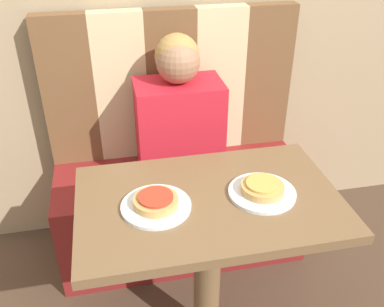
# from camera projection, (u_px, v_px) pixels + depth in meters

# --- Properties ---
(booth_seat) EXTENTS (1.17, 0.48, 0.47)m
(booth_seat) POSITION_uv_depth(u_px,v_px,m) (181.00, 209.00, 2.14)
(booth_seat) COLOR maroon
(booth_seat) RESTS_ON ground_plane
(booth_backrest) EXTENTS (1.17, 0.08, 0.70)m
(booth_backrest) POSITION_uv_depth(u_px,v_px,m) (171.00, 85.00, 2.01)
(booth_backrest) COLOR brown
(booth_backrest) RESTS_ON booth_seat
(dining_table) EXTENTS (0.88, 0.55, 0.72)m
(dining_table) POSITION_uv_depth(u_px,v_px,m) (208.00, 226.00, 1.48)
(dining_table) COLOR brown
(dining_table) RESTS_ON ground_plane
(person) EXTENTS (0.37, 0.23, 0.64)m
(person) POSITION_uv_depth(u_px,v_px,m) (179.00, 113.00, 1.87)
(person) COLOR red
(person) RESTS_ON booth_seat
(plate_left) EXTENTS (0.23, 0.23, 0.01)m
(plate_left) POSITION_uv_depth(u_px,v_px,m) (156.00, 206.00, 1.37)
(plate_left) COLOR white
(plate_left) RESTS_ON dining_table
(plate_right) EXTENTS (0.23, 0.23, 0.01)m
(plate_right) POSITION_uv_depth(u_px,v_px,m) (262.00, 193.00, 1.43)
(plate_right) COLOR white
(plate_right) RESTS_ON dining_table
(pizza_left) EXTENTS (0.14, 0.14, 0.03)m
(pizza_left) POSITION_uv_depth(u_px,v_px,m) (156.00, 201.00, 1.36)
(pizza_left) COLOR tan
(pizza_left) RESTS_ON plate_left
(pizza_right) EXTENTS (0.14, 0.14, 0.03)m
(pizza_right) POSITION_uv_depth(u_px,v_px,m) (263.00, 187.00, 1.42)
(pizza_right) COLOR tan
(pizza_right) RESTS_ON plate_right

